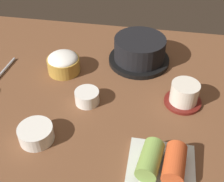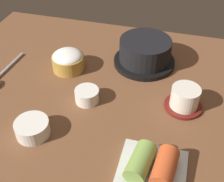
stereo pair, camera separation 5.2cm
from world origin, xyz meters
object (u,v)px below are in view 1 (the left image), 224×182
Objects in this scene: side_bowl_near at (36,133)px; kimchi_plate at (162,164)px; tea_cup_with_saucer at (184,94)px; stone_pot at (139,51)px; rice_bowl at (63,63)px; banchan_cup_center at (87,97)px.

kimchi_plate is at bearing -7.20° from side_bowl_near.
kimchi_plate is at bearing -101.99° from tea_cup_with_saucer.
side_bowl_near is (-32.96, -18.13, -0.99)cm from tea_cup_with_saucer.
kimchi_plate is at bearing -77.38° from stone_pot.
banchan_cup_center is at bearing -50.36° from rice_bowl.
rice_bowl is 42.07cm from kimchi_plate.
banchan_cup_center is at bearing -170.72° from tea_cup_with_saucer.
kimchi_plate is (29.83, -29.65, -0.91)cm from rice_bowl.
stone_pot is at bearing 102.62° from kimchi_plate.
tea_cup_with_saucer is 1.21× the size of side_bowl_near.
side_bowl_near is at bearing -86.75° from rice_bowl.
stone_pot is at bearing 60.39° from side_bowl_near.
kimchi_plate reaches higher than side_bowl_near.
stone_pot is 23.66cm from banchan_cup_center.
kimchi_plate reaches higher than banchan_cup_center.
rice_bowl is 0.98× the size of tea_cup_with_saucer.
stone_pot is 1.33× the size of kimchi_plate.
kimchi_plate is 1.75× the size of side_bowl_near.
rice_bowl is at bearing 135.17° from kimchi_plate.
side_bowl_near is at bearing -120.82° from banchan_cup_center.
tea_cup_with_saucer is 24.89cm from banchan_cup_center.
side_bowl_near is at bearing -151.19° from tea_cup_with_saucer.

